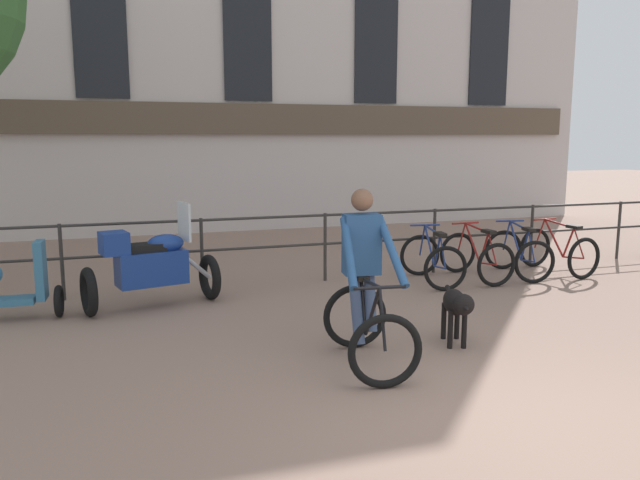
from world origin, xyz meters
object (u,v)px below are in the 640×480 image
(cyclist_with_bike, at_px, (366,286))
(parked_scooter, at_px, (0,284))
(parked_bicycle_mid_left, at_px, (476,257))
(dog, at_px, (457,305))
(parked_bicycle_mid_right, at_px, (518,254))
(parked_motorcycle, at_px, (150,265))
(parked_bicycle_far_end, at_px, (559,251))
(parked_bicycle_near_lamp, at_px, (432,260))

(cyclist_with_bike, xyz_separation_m, parked_scooter, (-3.64, 2.64, -0.30))
(parked_scooter, bearing_deg, parked_bicycle_mid_left, -85.38)
(parked_scooter, bearing_deg, dog, -114.92)
(cyclist_with_bike, height_order, dog, cyclist_with_bike)
(dog, relative_size, parked_bicycle_mid_right, 0.75)
(parked_motorcycle, relative_size, parked_bicycle_far_end, 1.53)
(parked_bicycle_mid_left, bearing_deg, parked_bicycle_mid_right, 178.56)
(parked_motorcycle, distance_m, parked_scooter, 1.75)
(parked_bicycle_mid_right, bearing_deg, parked_bicycle_far_end, -171.08)
(parked_bicycle_near_lamp, relative_size, parked_bicycle_mid_left, 1.05)
(parked_bicycle_far_end, xyz_separation_m, parked_scooter, (-8.18, -0.14, 0.10))
(dog, bearing_deg, parked_bicycle_mid_right, 61.85)
(cyclist_with_bike, relative_size, parked_bicycle_near_lamp, 1.44)
(parked_motorcycle, relative_size, parked_bicycle_mid_left, 1.60)
(cyclist_with_bike, bearing_deg, parked_scooter, 151.44)
(cyclist_with_bike, distance_m, parked_bicycle_near_lamp, 3.60)
(parked_bicycle_mid_right, xyz_separation_m, parked_scooter, (-7.41, -0.14, 0.10))
(parked_motorcycle, xyz_separation_m, parked_scooter, (-1.75, -0.05, -0.10))
(parked_bicycle_near_lamp, relative_size, parked_bicycle_far_end, 1.01)
(parked_bicycle_near_lamp, xyz_separation_m, parked_bicycle_far_end, (2.31, -0.00, 0.00))
(cyclist_with_bike, height_order, parked_scooter, cyclist_with_bike)
(parked_bicycle_near_lamp, bearing_deg, cyclist_with_bike, 58.22)
(parked_bicycle_near_lamp, distance_m, parked_bicycle_mid_right, 1.54)
(parked_motorcycle, height_order, parked_scooter, parked_motorcycle)
(parked_bicycle_far_end, distance_m, parked_scooter, 8.18)
(parked_bicycle_near_lamp, bearing_deg, dog, 73.64)
(dog, bearing_deg, parked_motorcycle, 155.89)
(cyclist_with_bike, height_order, parked_bicycle_near_lamp, cyclist_with_bike)
(dog, height_order, parked_scooter, parked_scooter)
(cyclist_with_bike, height_order, parked_bicycle_mid_left, cyclist_with_bike)
(parked_bicycle_mid_left, xyz_separation_m, parked_bicycle_mid_right, (0.77, 0.00, -0.00))
(dog, height_order, parked_bicycle_near_lamp, parked_bicycle_near_lamp)
(parked_motorcycle, bearing_deg, parked_bicycle_mid_left, -102.21)
(parked_bicycle_mid_right, xyz_separation_m, parked_bicycle_far_end, (0.77, -0.00, 0.00))
(cyclist_with_bike, bearing_deg, parked_motorcycle, 132.48)
(parked_bicycle_near_lamp, distance_m, parked_scooter, 5.88)
(cyclist_with_bike, relative_size, parked_bicycle_mid_right, 1.42)
(cyclist_with_bike, relative_size, dog, 1.89)
(parked_bicycle_mid_left, bearing_deg, parked_bicycle_far_end, 178.56)
(dog, bearing_deg, cyclist_with_bike, -157.54)
(parked_bicycle_mid_left, height_order, parked_bicycle_far_end, same)
(parked_motorcycle, bearing_deg, parked_bicycle_far_end, -102.48)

